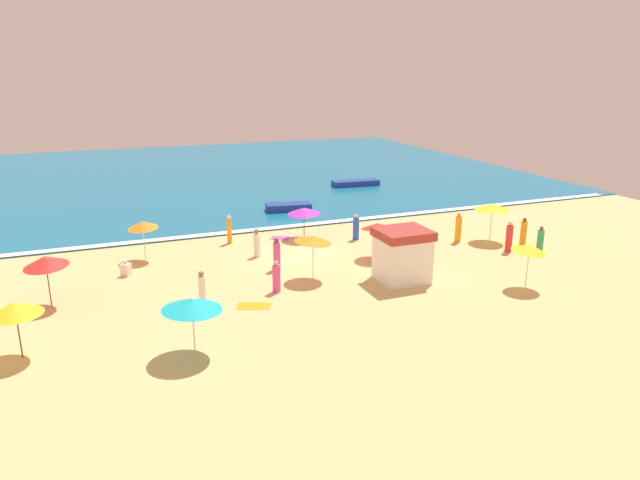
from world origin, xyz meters
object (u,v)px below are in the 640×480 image
object	(u,v)px
beach_umbrella_0	(15,309)
beachgoer_4	(257,244)
beachgoer_8	(509,237)
beachgoer_11	(276,278)
beachgoer_0	(458,228)
beachgoer_1	(277,255)
beachgoer_2	(356,228)
beach_umbrella_3	(492,207)
beachgoer_9	(540,241)
lifeguard_cabana	(402,255)
beach_umbrella_4	(192,304)
small_boat_1	(356,183)
beach_umbrella_8	(378,226)
beach_umbrella_1	(313,239)
beachgoer_7	(202,290)
beach_umbrella_7	(529,248)
beachgoer_5	(523,234)
beach_umbrella_2	(45,261)
beachgoer_3	(420,246)
beach_umbrella_6	(304,211)
beachgoer_6	(229,229)
beach_umbrella_5	(143,225)
beachgoer_10	(126,269)
small_boat_0	(289,207)

from	to	relation	value
beach_umbrella_0	beachgoer_4	xyz separation A→B (m)	(11.22, 8.24, -1.18)
beachgoer_8	beachgoer_11	size ratio (longest dim) A/B	1.18
beachgoer_0	beachgoer_1	size ratio (longest dim) A/B	1.04
beachgoer_2	beachgoer_11	world-z (taller)	beachgoer_2
beach_umbrella_3	beachgoer_11	xyz separation A→B (m)	(-14.66, -3.20, -1.41)
beachgoer_4	beachgoer_9	distance (m)	15.99
lifeguard_cabana	beachgoer_8	xyz separation A→B (m)	(8.04, 1.87, -0.50)
beach_umbrella_4	small_boat_1	size ratio (longest dim) A/B	0.54
beachgoer_11	beach_umbrella_8	bearing A→B (deg)	22.63
beach_umbrella_1	beachgoer_7	world-z (taller)	beach_umbrella_1
beach_umbrella_1	beach_umbrella_7	world-z (taller)	beach_umbrella_1
beachgoer_0	beachgoer_5	size ratio (longest dim) A/B	1.00
small_boat_1	beach_umbrella_2	bearing A→B (deg)	-141.13
beachgoer_3	beachgoer_7	size ratio (longest dim) A/B	0.98
beach_umbrella_6	beach_umbrella_0	bearing A→B (deg)	-144.43
beach_umbrella_6	beach_umbrella_8	bearing A→B (deg)	-64.44
beach_umbrella_0	beachgoer_6	distance (m)	15.38
beach_umbrella_8	beachgoer_8	xyz separation A→B (m)	(7.52, -1.81, -0.98)
beachgoer_1	beachgoer_4	xyz separation A→B (m)	(-0.36, 2.51, -0.07)
beach_umbrella_8	beach_umbrella_5	bearing A→B (deg)	160.00
beach_umbrella_2	beach_umbrella_3	size ratio (longest dim) A/B	1.08
beachgoer_5	beachgoer_6	bearing A→B (deg)	155.37
beach_umbrella_4	beach_umbrella_6	bearing A→B (deg)	54.80
beach_umbrella_5	beachgoer_5	size ratio (longest dim) A/B	1.27
beach_umbrella_3	beach_umbrella_6	xyz separation A→B (m)	(-10.37, 4.72, -0.37)
beach_umbrella_1	beachgoer_10	xyz separation A→B (m)	(-8.69, 3.92, -1.73)
beachgoer_0	beachgoer_7	xyz separation A→B (m)	(-16.28, -4.26, -0.04)
small_boat_0	small_boat_1	bearing A→B (deg)	37.90
beach_umbrella_6	beachgoer_9	size ratio (longest dim) A/B	1.73
beachgoer_4	beachgoer_11	size ratio (longest dim) A/B	1.04
beachgoer_5	beach_umbrella_1	bearing A→B (deg)	-178.69
beachgoer_4	small_boat_0	distance (m)	10.53
beachgoer_2	beachgoer_8	size ratio (longest dim) A/B	0.88
beachgoer_0	small_boat_0	xyz separation A→B (m)	(-7.11, 11.02, -0.49)
beach_umbrella_8	beachgoer_3	size ratio (longest dim) A/B	1.26
beach_umbrella_5	small_boat_1	size ratio (longest dim) A/B	0.54
beachgoer_4	beachgoer_10	distance (m)	7.09
small_boat_1	small_boat_0	bearing A→B (deg)	-142.10
beachgoer_1	beach_umbrella_0	bearing A→B (deg)	-153.68
lifeguard_cabana	beachgoer_3	distance (m)	3.46
beach_umbrella_3	beachgoer_10	bearing A→B (deg)	175.29
beachgoer_4	beachgoer_9	world-z (taller)	beachgoer_9
beach_umbrella_4	beach_umbrella_2	bearing A→B (deg)	126.64
beach_umbrella_3	beachgoer_5	world-z (taller)	beach_umbrella_3
beach_umbrella_7	beachgoer_11	world-z (taller)	beach_umbrella_7
beach_umbrella_1	beachgoer_4	world-z (taller)	beach_umbrella_1
beach_umbrella_2	beach_umbrella_8	distance (m)	16.59
lifeguard_cabana	beachgoer_5	xyz separation A→B (m)	(9.33, 2.20, -0.50)
beachgoer_5	beachgoer_7	distance (m)	19.21
beach_umbrella_4	beachgoer_9	bearing A→B (deg)	13.39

